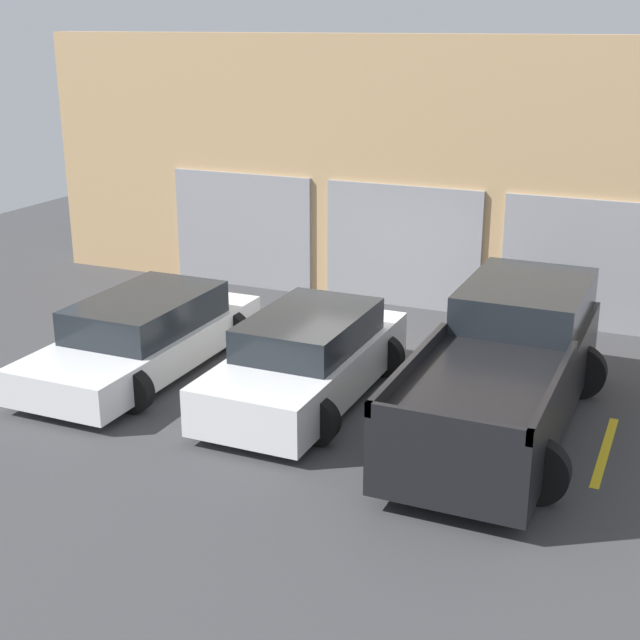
# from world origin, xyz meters

# --- Properties ---
(ground_plane) EXTENTS (28.00, 28.00, 0.00)m
(ground_plane) POSITION_xyz_m (0.00, 0.00, 0.00)
(ground_plane) COLOR #3D3D3F
(shophouse_building) EXTENTS (16.73, 0.68, 5.22)m
(shophouse_building) POSITION_xyz_m (-0.01, 3.29, 2.56)
(shophouse_building) COLOR tan
(shophouse_building) RESTS_ON ground
(pickup_truck) EXTENTS (2.48, 5.53, 1.77)m
(pickup_truck) POSITION_xyz_m (2.92, -1.78, 0.85)
(pickup_truck) COLOR black
(pickup_truck) RESTS_ON ground
(sedan_white) EXTENTS (2.24, 4.76, 1.23)m
(sedan_white) POSITION_xyz_m (-2.92, -2.00, 0.58)
(sedan_white) COLOR white
(sedan_white) RESTS_ON ground
(sedan_side) EXTENTS (2.16, 4.32, 1.32)m
(sedan_side) POSITION_xyz_m (0.00, -2.01, 0.63)
(sedan_side) COLOR white
(sedan_side) RESTS_ON ground
(parking_stripe_far_left) EXTENTS (0.12, 2.20, 0.01)m
(parking_stripe_far_left) POSITION_xyz_m (-4.38, -2.03, 0.00)
(parking_stripe_far_left) COLOR gold
(parking_stripe_far_left) RESTS_ON ground
(parking_stripe_left) EXTENTS (0.12, 2.20, 0.01)m
(parking_stripe_left) POSITION_xyz_m (-1.46, -2.03, 0.00)
(parking_stripe_left) COLOR gold
(parking_stripe_left) RESTS_ON ground
(parking_stripe_centre) EXTENTS (0.12, 2.20, 0.01)m
(parking_stripe_centre) POSITION_xyz_m (1.46, -2.03, 0.00)
(parking_stripe_centre) COLOR gold
(parking_stripe_centre) RESTS_ON ground
(parking_stripe_right) EXTENTS (0.12, 2.20, 0.01)m
(parking_stripe_right) POSITION_xyz_m (4.38, -2.03, 0.00)
(parking_stripe_right) COLOR gold
(parking_stripe_right) RESTS_ON ground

